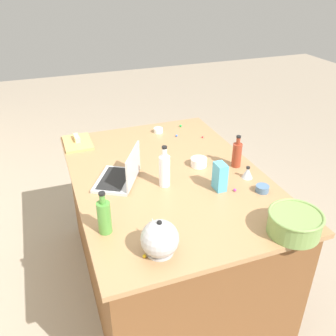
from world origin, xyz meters
TOP-DOWN VIEW (x-y plane):
  - ground_plane at (0.00, 0.00)m, footprint 12.00×12.00m
  - island_counter at (0.00, 0.00)m, footprint 1.67×1.18m
  - laptop at (0.02, 0.30)m, footprint 0.38×0.35m
  - mixing_bowl_large at (-0.75, -0.39)m, footprint 0.27×0.27m
  - bottle_olive at (-0.42, 0.49)m, footprint 0.07×0.07m
  - bottle_vinegar at (-0.11, 0.06)m, footprint 0.07×0.07m
  - bottle_soy at (-0.05, -0.46)m, footprint 0.06×0.06m
  - kettle at (-0.66, 0.28)m, footprint 0.21×0.18m
  - cutting_board at (0.66, 0.48)m, footprint 0.29×0.20m
  - butter_stick_left at (0.69, 0.48)m, footprint 0.11×0.04m
  - ramekin_small at (-0.37, -0.46)m, footprint 0.08×0.08m
  - ramekin_medium at (0.65, -0.16)m, footprint 0.07×0.07m
  - ramekin_wide at (0.04, -0.23)m, footprint 0.11×0.11m
  - kitchen_timer at (-0.20, -0.46)m, footprint 0.07×0.07m
  - candy_bag at (-0.26, -0.23)m, footprint 0.09×0.06m
  - candy_0 at (0.43, -0.44)m, footprint 0.01×0.01m
  - candy_1 at (0.53, -0.26)m, footprint 0.02×0.02m
  - candy_2 at (-0.32, -0.31)m, footprint 0.02×0.02m
  - candy_3 at (-0.67, 0.36)m, footprint 0.02×0.02m
  - candy_4 at (-0.73, -0.43)m, footprint 0.01×0.01m
  - candy_5 at (0.69, -0.36)m, footprint 0.02×0.02m

SIDE VIEW (x-z plane):
  - ground_plane at x=0.00m, z-range 0.00..0.00m
  - island_counter at x=0.00m, z-range 0.00..0.90m
  - candy_0 at x=0.43m, z-range 0.90..0.91m
  - candy_4 at x=-0.73m, z-range 0.90..0.91m
  - candy_1 at x=0.53m, z-range 0.90..0.92m
  - candy_2 at x=-0.32m, z-range 0.90..0.92m
  - candy_3 at x=-0.67m, z-range 0.90..0.92m
  - cutting_board at x=0.66m, z-range 0.90..0.92m
  - candy_5 at x=0.69m, z-range 0.90..0.92m
  - ramekin_medium at x=0.65m, z-range 0.90..0.94m
  - ramekin_small at x=-0.37m, z-range 0.90..0.94m
  - ramekin_wide at x=0.04m, z-range 0.90..0.95m
  - kitchen_timer at x=-0.20m, z-range 0.90..0.97m
  - butter_stick_left at x=0.69m, z-range 0.92..0.95m
  - laptop at x=0.02m, z-range 0.84..1.06m
  - mixing_bowl_large at x=-0.75m, z-range 0.90..1.02m
  - kettle at x=-0.66m, z-range 0.88..1.08m
  - candy_bag at x=-0.26m, z-range 0.90..1.07m
  - bottle_soy at x=-0.05m, z-range 0.88..1.10m
  - bottle_olive at x=-0.42m, z-range 0.88..1.11m
  - bottle_vinegar at x=-0.11m, z-range 0.87..1.14m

